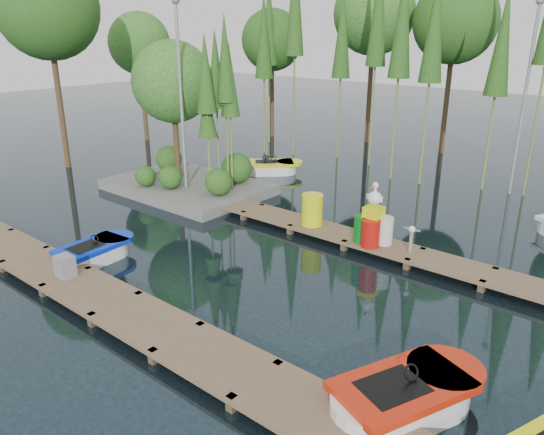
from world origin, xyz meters
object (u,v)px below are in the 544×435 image
Objects in this scene: utility_cabinet at (65,266)px; yellow_barrel at (312,210)px; boat_red at (404,398)px; boat_blue at (94,253)px; boat_yellow_far at (271,167)px; drum_cluster at (373,226)px; island at (184,110)px.

yellow_barrel reaches higher than utility_cabinet.
yellow_barrel is (-6.12, 5.77, 0.51)m from boat_red.
boat_blue is 10.66m from boat_yellow_far.
yellow_barrel is 0.54× the size of drum_cluster.
utility_cabinet is at bearing -110.40° from yellow_barrel.
yellow_barrel is at bearing 69.60° from utility_cabinet.
boat_red is 8.81m from utility_cabinet.
boat_blue is at bearing -136.10° from drum_cluster.
utility_cabinet is (-8.72, -1.23, 0.29)m from boat_red.
drum_cluster reaches higher than boat_yellow_far.
drum_cluster reaches higher than utility_cabinet.
boat_blue is (3.30, -6.46, -2.95)m from island.
drum_cluster is at bearing 54.69° from utility_cabinet.
island reaches higher than boat_blue.
boat_blue is at bearing -101.56° from boat_yellow_far.
boat_red reaches higher than boat_blue.
boat_yellow_far is 7.43m from yellow_barrel.
drum_cluster is at bearing 146.89° from boat_red.
boat_yellow_far is at bearing 148.21° from drum_cluster.
island reaches higher than boat_red.
island is at bearing 118.22° from utility_cabinet.
boat_yellow_far is 12.16m from utility_cabinet.
island is 2.68× the size of boat_blue.
island is 14.76m from boat_red.
drum_cluster is (9.03, -0.94, -2.34)m from island.
boat_yellow_far is 2.69× the size of yellow_barrel.
yellow_barrel reaches higher than boat_red.
drum_cluster is (-3.87, 5.62, 0.55)m from boat_red.
yellow_barrel is at bearing 159.03° from boat_red.
drum_cluster reaches higher than boat_red.
utility_cabinet is at bearing -61.78° from island.
boat_blue is 7.98m from drum_cluster.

